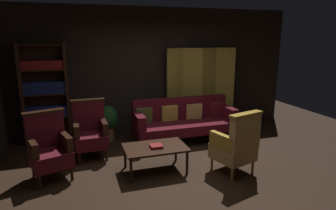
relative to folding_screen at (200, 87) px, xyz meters
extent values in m
plane|color=black|center=(-1.26, -2.20, -0.99)|extent=(10.00, 10.00, 0.00)
cube|color=black|center=(-1.26, 0.25, 0.41)|extent=(7.20, 0.10, 2.80)
cube|color=#B29338|center=(-0.63, 0.03, -0.04)|extent=(0.44, 0.19, 1.90)
cube|color=#B78E33|center=(-0.63, 0.03, 0.88)|extent=(0.44, 0.20, 0.06)
cube|color=#B29338|center=(-0.21, 0.00, -0.04)|extent=(0.42, 0.24, 1.90)
cube|color=#B78E33|center=(-0.21, 0.00, 0.88)|extent=(0.42, 0.25, 0.06)
cube|color=#B29338|center=(0.21, -0.02, -0.04)|extent=(0.44, 0.20, 1.90)
cube|color=#B78E33|center=(0.21, -0.02, 0.88)|extent=(0.44, 0.21, 0.06)
cube|color=#B29338|center=(0.63, -0.02, -0.04)|extent=(0.44, 0.20, 1.90)
cube|color=#B78E33|center=(0.63, -0.02, 0.88)|extent=(0.44, 0.20, 0.06)
cube|color=black|center=(-3.83, -0.02, 0.04)|extent=(0.06, 0.32, 2.05)
cube|color=black|center=(-2.99, -0.02, 0.04)|extent=(0.06, 0.32, 2.05)
cube|color=black|center=(-3.41, 0.13, 0.04)|extent=(0.90, 0.02, 2.05)
cube|color=black|center=(-3.41, -0.02, -0.93)|extent=(0.86, 0.30, 0.02)
cube|color=black|center=(-3.41, -0.02, -0.44)|extent=(0.86, 0.30, 0.02)
cube|color=navy|center=(-3.41, -0.04, -0.32)|extent=(0.78, 0.22, 0.22)
cube|color=black|center=(-3.41, -0.02, 0.04)|extent=(0.86, 0.30, 0.02)
cube|color=navy|center=(-3.41, -0.04, 0.17)|extent=(0.78, 0.22, 0.24)
cube|color=black|center=(-3.41, -0.02, 0.52)|extent=(0.86, 0.30, 0.02)
cube|color=maroon|center=(-3.41, -0.04, 0.62)|extent=(0.78, 0.22, 0.18)
cube|color=black|center=(-3.41, -0.02, 1.00)|extent=(0.86, 0.30, 0.02)
cylinder|color=black|center=(-1.66, -1.15, -0.88)|extent=(0.07, 0.07, 0.22)
cylinder|color=black|center=(0.24, -1.15, -0.88)|extent=(0.07, 0.07, 0.22)
cylinder|color=black|center=(-1.66, -0.55, -0.88)|extent=(0.07, 0.07, 0.22)
cylinder|color=black|center=(0.24, -0.55, -0.88)|extent=(0.07, 0.07, 0.22)
cube|color=#4C0F19|center=(-0.71, -0.85, -0.67)|extent=(2.10, 0.76, 0.20)
cube|color=#4C0F19|center=(-0.71, -0.54, -0.34)|extent=(2.10, 0.18, 0.46)
cube|color=#4C0F19|center=(-1.69, -0.85, -0.44)|extent=(0.16, 0.68, 0.26)
cube|color=#4C0F19|center=(0.27, -0.85, -0.44)|extent=(0.16, 0.68, 0.26)
cube|color=#4C5123|center=(-1.54, -0.65, -0.42)|extent=(0.35, 0.17, 0.35)
cube|color=#B79338|center=(-0.99, -0.65, -0.42)|extent=(0.34, 0.15, 0.35)
cube|color=tan|center=(-0.43, -0.65, -0.42)|extent=(0.36, 0.19, 0.35)
cube|color=maroon|center=(0.12, -0.65, -0.42)|extent=(0.35, 0.18, 0.35)
cylinder|color=black|center=(-2.11, -2.25, -0.79)|extent=(0.04, 0.04, 0.39)
cylinder|color=black|center=(-1.21, -2.25, -0.79)|extent=(0.04, 0.04, 0.39)
cylinder|color=black|center=(-2.11, -1.71, -0.79)|extent=(0.04, 0.04, 0.39)
cylinder|color=black|center=(-1.21, -1.71, -0.79)|extent=(0.04, 0.04, 0.39)
cube|color=black|center=(-1.66, -1.98, -0.58)|extent=(1.00, 0.64, 0.03)
cylinder|color=#B78E33|center=(-0.32, -2.10, -0.88)|extent=(0.04, 0.04, 0.22)
cylinder|color=#B78E33|center=(-0.76, -2.23, -0.88)|extent=(0.04, 0.04, 0.22)
cylinder|color=#B78E33|center=(-0.20, -2.55, -0.88)|extent=(0.04, 0.04, 0.22)
cylinder|color=#B78E33|center=(-0.64, -2.67, -0.88)|extent=(0.04, 0.04, 0.22)
cube|color=tan|center=(-0.48, -2.39, -0.65)|extent=(0.69, 0.69, 0.24)
cube|color=tan|center=(-0.42, -2.61, -0.26)|extent=(0.57, 0.27, 0.54)
cube|color=#B78E33|center=(-0.42, -2.61, 0.03)|extent=(0.61, 0.29, 0.04)
cube|color=#B78E33|center=(-0.25, -2.32, -0.42)|extent=(0.22, 0.51, 0.22)
cube|color=#B78E33|center=(-0.71, -2.45, -0.42)|extent=(0.22, 0.51, 0.22)
cylinder|color=black|center=(-2.84, -1.35, -0.88)|extent=(0.04, 0.04, 0.22)
cylinder|color=black|center=(-2.38, -1.34, -0.88)|extent=(0.04, 0.04, 0.22)
cylinder|color=black|center=(-2.86, -0.89, -0.88)|extent=(0.04, 0.04, 0.22)
cylinder|color=black|center=(-2.40, -0.88, -0.88)|extent=(0.04, 0.04, 0.22)
cube|color=#4C0F19|center=(-2.62, -1.12, -0.65)|extent=(0.58, 0.58, 0.24)
cube|color=#4C0F19|center=(-2.63, -0.89, -0.26)|extent=(0.56, 0.14, 0.54)
cube|color=black|center=(-2.63, -0.89, 0.03)|extent=(0.60, 0.15, 0.04)
cube|color=black|center=(-2.86, -1.12, -0.42)|extent=(0.11, 0.50, 0.22)
cube|color=black|center=(-2.38, -1.11, -0.42)|extent=(0.11, 0.50, 0.22)
cylinder|color=black|center=(-3.40, -2.04, -0.88)|extent=(0.04, 0.04, 0.22)
cylinder|color=black|center=(-2.96, -1.90, -0.88)|extent=(0.04, 0.04, 0.22)
cylinder|color=black|center=(-3.54, -1.60, -0.88)|extent=(0.04, 0.04, 0.22)
cylinder|color=black|center=(-3.10, -1.47, -0.88)|extent=(0.04, 0.04, 0.22)
cube|color=#4C0F19|center=(-3.25, -1.75, -0.65)|extent=(0.70, 0.70, 0.24)
cube|color=#4C0F19|center=(-3.32, -1.53, -0.26)|extent=(0.57, 0.28, 0.54)
cube|color=black|center=(-3.32, -1.53, 0.03)|extent=(0.61, 0.30, 0.04)
cube|color=black|center=(-3.48, -1.82, -0.42)|extent=(0.23, 0.50, 0.22)
cube|color=black|center=(-3.02, -1.68, -0.42)|extent=(0.23, 0.50, 0.22)
cylinder|color=brown|center=(-2.25, -0.29, -0.85)|extent=(0.28, 0.28, 0.28)
ellipsoid|color=#193D19|center=(-2.25, -0.29, -0.50)|extent=(0.46, 0.46, 0.53)
cube|color=maroon|center=(-1.66, -2.02, -0.54)|extent=(0.19, 0.19, 0.04)
camera|label=1|loc=(-2.79, -6.16, 1.15)|focal=30.59mm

